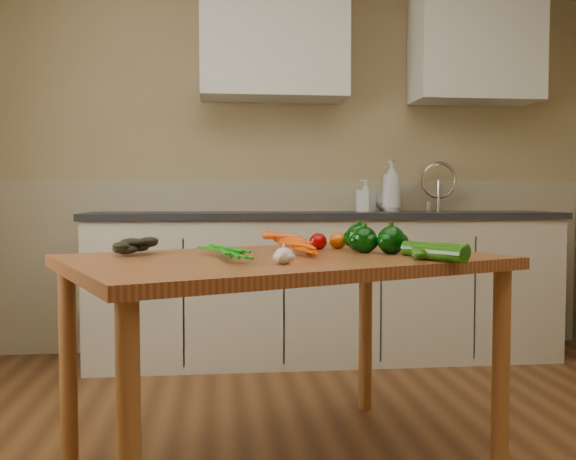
{
  "coord_description": "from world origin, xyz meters",
  "views": [
    {
      "loc": [
        -0.45,
        -1.68,
        1.0
      ],
      "look_at": [
        -0.17,
        0.84,
        0.86
      ],
      "focal_mm": 40.0,
      "sensor_mm": 36.0,
      "label": 1
    }
  ],
  "objects_px": {
    "table": "(282,280)",
    "tomato_c": "(358,240)",
    "zucchini_a": "(435,250)",
    "zucchini_b": "(440,253)",
    "leafy_greens": "(135,241)",
    "pepper_c": "(391,240)",
    "pepper_a": "(365,240)",
    "garlic_bulb": "(284,256)",
    "pepper_b": "(359,237)",
    "soap_bottle_b": "(366,195)",
    "carrot_bunch": "(274,246)",
    "soap_bottle_a": "(392,186)",
    "soap_bottle_c": "(386,198)",
    "tomato_b": "(338,241)",
    "tomato_a": "(318,242)"
  },
  "relations": [
    {
      "from": "pepper_c",
      "to": "garlic_bulb",
      "type": "bearing_deg",
      "value": -144.72
    },
    {
      "from": "pepper_b",
      "to": "pepper_c",
      "type": "bearing_deg",
      "value": -63.69
    },
    {
      "from": "carrot_bunch",
      "to": "soap_bottle_a",
      "type": "bearing_deg",
      "value": 39.13
    },
    {
      "from": "tomato_a",
      "to": "tomato_b",
      "type": "xyz_separation_m",
      "value": [
        0.09,
        0.04,
        -0.0
      ]
    },
    {
      "from": "leafy_greens",
      "to": "pepper_c",
      "type": "relative_size",
      "value": 2.04
    },
    {
      "from": "leafy_greens",
      "to": "pepper_c",
      "type": "xyz_separation_m",
      "value": [
        0.94,
        -0.06,
        -0.0
      ]
    },
    {
      "from": "soap_bottle_c",
      "to": "tomato_a",
      "type": "relative_size",
      "value": 2.33
    },
    {
      "from": "soap_bottle_c",
      "to": "leafy_greens",
      "type": "xyz_separation_m",
      "value": [
        -1.38,
        -1.68,
        -0.15
      ]
    },
    {
      "from": "soap_bottle_c",
      "to": "carrot_bunch",
      "type": "xyz_separation_m",
      "value": [
        -0.88,
        -1.77,
        -0.17
      ]
    },
    {
      "from": "carrot_bunch",
      "to": "pepper_b",
      "type": "height_order",
      "value": "pepper_b"
    },
    {
      "from": "tomato_c",
      "to": "soap_bottle_b",
      "type": "bearing_deg",
      "value": 75.48
    },
    {
      "from": "zucchini_b",
      "to": "soap_bottle_a",
      "type": "bearing_deg",
      "value": 79.09
    },
    {
      "from": "garlic_bulb",
      "to": "pepper_c",
      "type": "relative_size",
      "value": 0.6
    },
    {
      "from": "soap_bottle_a",
      "to": "pepper_b",
      "type": "bearing_deg",
      "value": 64.09
    },
    {
      "from": "pepper_b",
      "to": "tomato_c",
      "type": "xyz_separation_m",
      "value": [
        0.01,
        0.06,
        -0.01
      ]
    },
    {
      "from": "carrot_bunch",
      "to": "pepper_a",
      "type": "xyz_separation_m",
      "value": [
        0.35,
        0.1,
        0.01
      ]
    },
    {
      "from": "soap_bottle_a",
      "to": "soap_bottle_b",
      "type": "distance_m",
      "value": 0.17
    },
    {
      "from": "garlic_bulb",
      "to": "soap_bottle_a",
      "type": "bearing_deg",
      "value": 65.59
    },
    {
      "from": "garlic_bulb",
      "to": "zucchini_b",
      "type": "bearing_deg",
      "value": 2.98
    },
    {
      "from": "soap_bottle_b",
      "to": "zucchini_b",
      "type": "xyz_separation_m",
      "value": [
        -0.21,
        -1.94,
        -0.19
      ]
    },
    {
      "from": "tomato_c",
      "to": "zucchini_b",
      "type": "height_order",
      "value": "tomato_c"
    },
    {
      "from": "table",
      "to": "tomato_c",
      "type": "bearing_deg",
      "value": 15.08
    },
    {
      "from": "zucchini_a",
      "to": "zucchini_b",
      "type": "relative_size",
      "value": 1.21
    },
    {
      "from": "garlic_bulb",
      "to": "tomato_b",
      "type": "height_order",
      "value": "tomato_b"
    },
    {
      "from": "soap_bottle_a",
      "to": "pepper_c",
      "type": "bearing_deg",
      "value": 68.67
    },
    {
      "from": "soap_bottle_b",
      "to": "pepper_b",
      "type": "bearing_deg",
      "value": 28.61
    },
    {
      "from": "pepper_b",
      "to": "tomato_b",
      "type": "bearing_deg",
      "value": 127.13
    },
    {
      "from": "table",
      "to": "garlic_bulb",
      "type": "distance_m",
      "value": 0.29
    },
    {
      "from": "pepper_b",
      "to": "zucchini_a",
      "type": "bearing_deg",
      "value": -59.77
    },
    {
      "from": "soap_bottle_b",
      "to": "carrot_bunch",
      "type": "relative_size",
      "value": 0.75
    },
    {
      "from": "garlic_bulb",
      "to": "tomato_c",
      "type": "bearing_deg",
      "value": 56.26
    },
    {
      "from": "pepper_a",
      "to": "tomato_b",
      "type": "relative_size",
      "value": 1.38
    },
    {
      "from": "soap_bottle_a",
      "to": "zucchini_a",
      "type": "xyz_separation_m",
      "value": [
        -0.35,
        -1.82,
        -0.25
      ]
    },
    {
      "from": "leafy_greens",
      "to": "garlic_bulb",
      "type": "relative_size",
      "value": 3.4
    },
    {
      "from": "soap_bottle_b",
      "to": "carrot_bunch",
      "type": "distance_m",
      "value": 1.86
    },
    {
      "from": "table",
      "to": "garlic_bulb",
      "type": "xyz_separation_m",
      "value": [
        -0.02,
        -0.27,
        0.11
      ]
    },
    {
      "from": "leafy_greens",
      "to": "tomato_b",
      "type": "height_order",
      "value": "leafy_greens"
    },
    {
      "from": "soap_bottle_b",
      "to": "leafy_greens",
      "type": "bearing_deg",
      "value": 5.26
    },
    {
      "from": "soap_bottle_a",
      "to": "leafy_greens",
      "type": "height_order",
      "value": "soap_bottle_a"
    },
    {
      "from": "pepper_a",
      "to": "garlic_bulb",
      "type": "bearing_deg",
      "value": -133.02
    },
    {
      "from": "pepper_c",
      "to": "tomato_b",
      "type": "height_order",
      "value": "pepper_c"
    },
    {
      "from": "table",
      "to": "pepper_b",
      "type": "xyz_separation_m",
      "value": [
        0.33,
        0.2,
        0.14
      ]
    },
    {
      "from": "pepper_b",
      "to": "zucchini_b",
      "type": "bearing_deg",
      "value": -69.21
    },
    {
      "from": "pepper_c",
      "to": "pepper_a",
      "type": "bearing_deg",
      "value": 142.5
    },
    {
      "from": "leafy_greens",
      "to": "pepper_b",
      "type": "height_order",
      "value": "same"
    },
    {
      "from": "soap_bottle_a",
      "to": "pepper_c",
      "type": "distance_m",
      "value": 1.73
    },
    {
      "from": "soap_bottle_c",
      "to": "tomato_a",
      "type": "xyz_separation_m",
      "value": [
        -0.68,
        -1.52,
        -0.17
      ]
    },
    {
      "from": "soap_bottle_a",
      "to": "leafy_greens",
      "type": "xyz_separation_m",
      "value": [
        -1.4,
        -1.59,
        -0.23
      ]
    },
    {
      "from": "soap_bottle_a",
      "to": "soap_bottle_c",
      "type": "distance_m",
      "value": 0.11
    },
    {
      "from": "carrot_bunch",
      "to": "table",
      "type": "bearing_deg",
      "value": -20.09
    }
  ]
}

